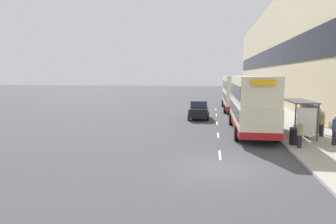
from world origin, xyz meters
TOP-DOWN VIEW (x-y plane):
  - ground_plane at (0.00, 0.00)m, footprint 220.00×220.00m
  - pavement at (6.50, 38.50)m, footprint 5.00×93.00m
  - terrace_facade at (10.49, 38.50)m, footprint 3.10×93.00m
  - lane_mark_0 at (0.00, 2.50)m, footprint 0.12×2.00m
  - lane_mark_1 at (0.00, 8.11)m, footprint 0.12×2.00m
  - lane_mark_2 at (0.00, 13.71)m, footprint 0.12×2.00m
  - lane_mark_3 at (0.00, 19.32)m, footprint 0.12×2.00m
  - lane_mark_4 at (0.00, 24.92)m, footprint 0.12×2.00m
  - bus_shelter at (5.77, 8.04)m, footprint 1.60×4.20m
  - double_decker_bus_near at (2.47, 9.51)m, footprint 2.85×10.20m
  - double_decker_bus_ahead at (2.28, 24.76)m, footprint 2.85×11.50m
  - car_0 at (-1.79, 16.28)m, footprint 2.01×3.90m
  - car_1 at (2.59, 35.79)m, footprint 2.03×4.57m
  - pedestrian_at_shelter at (4.65, 4.34)m, footprint 0.31×0.31m
  - pedestrian_1 at (7.32, 9.20)m, footprint 0.36×0.36m
  - pedestrian_2 at (6.97, 5.39)m, footprint 0.36×0.36m
  - pedestrian_3 at (7.12, 8.06)m, footprint 0.36×0.36m
  - pedestrian_4 at (8.33, 13.07)m, footprint 0.36×0.36m
  - litter_bin at (4.55, 5.18)m, footprint 0.55×0.55m

SIDE VIEW (x-z plane):
  - ground_plane at x=0.00m, z-range 0.00..0.00m
  - lane_mark_0 at x=0.00m, z-range 0.00..0.01m
  - lane_mark_1 at x=0.00m, z-range 0.00..0.01m
  - lane_mark_2 at x=0.00m, z-range 0.00..0.01m
  - lane_mark_3 at x=0.00m, z-range 0.00..0.01m
  - lane_mark_4 at x=0.00m, z-range 0.00..0.01m
  - pavement at x=6.50m, z-range 0.00..0.14m
  - litter_bin at x=4.55m, z-range 0.14..1.19m
  - car_1 at x=2.59m, z-range -0.01..1.73m
  - car_0 at x=-1.79m, z-range -0.02..1.83m
  - pedestrian_at_shelter at x=4.65m, z-range 0.16..1.74m
  - pedestrian_3 at x=7.12m, z-range 0.16..1.97m
  - pedestrian_1 at x=7.32m, z-range 0.16..1.99m
  - pedestrian_2 at x=6.97m, z-range 0.16..1.99m
  - pedestrian_4 at x=8.33m, z-range 0.16..2.00m
  - bus_shelter at x=5.77m, z-range 0.64..3.12m
  - double_decker_bus_near at x=2.47m, z-range 0.13..4.43m
  - double_decker_bus_ahead at x=2.28m, z-range 0.14..4.44m
  - terrace_facade at x=10.49m, z-range -0.01..16.36m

